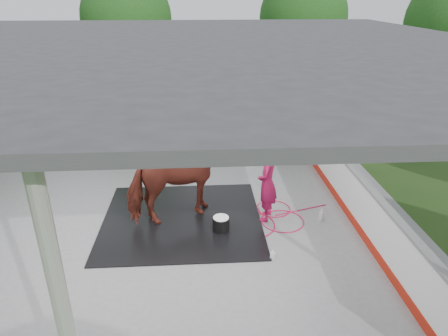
{
  "coord_description": "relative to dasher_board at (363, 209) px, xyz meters",
  "views": [
    {
      "loc": [
        1.15,
        -7.26,
        4.86
      ],
      "look_at": [
        1.66,
        0.87,
        1.26
      ],
      "focal_mm": 32.0,
      "sensor_mm": 36.0,
      "label": 1
    }
  ],
  "objects": [
    {
      "name": "ground",
      "position": [
        -4.6,
        0.0,
        -0.59
      ],
      "size": [
        100.0,
        100.0,
        0.0
      ],
      "primitive_type": "plane",
      "color": "#1E3814"
    },
    {
      "name": "concrete_slab",
      "position": [
        -4.6,
        0.0,
        -0.57
      ],
      "size": [
        12.0,
        10.0,
        0.05
      ],
      "primitive_type": "cube",
      "color": "slate",
      "rests_on": "ground"
    },
    {
      "name": "pavilion_structure",
      "position": [
        -4.6,
        -0.0,
        3.37
      ],
      "size": [
        12.6,
        10.6,
        4.05
      ],
      "color": "beige",
      "rests_on": "ground"
    },
    {
      "name": "dasher_board",
      "position": [
        0.0,
        0.0,
        0.0
      ],
      "size": [
        0.16,
        8.0,
        1.15
      ],
      "color": "#A51D0D",
      "rests_on": "concrete_slab"
    },
    {
      "name": "tree_belt",
      "position": [
        -4.3,
        0.9,
        3.2
      ],
      "size": [
        28.0,
        28.0,
        5.8
      ],
      "color": "#382314",
      "rests_on": "ground"
    },
    {
      "name": "rubber_mat",
      "position": [
        -3.92,
        0.72,
        -0.53
      ],
      "size": [
        3.59,
        3.37,
        0.03
      ],
      "primitive_type": "cube",
      "color": "black",
      "rests_on": "concrete_slab"
    },
    {
      "name": "horse",
      "position": [
        -3.92,
        0.72,
        0.46
      ],
      "size": [
        2.54,
        1.89,
        1.95
      ],
      "primitive_type": "imported",
      "rotation": [
        0.0,
        0.0,
        1.99
      ],
      "color": "maroon",
      "rests_on": "rubber_mat"
    },
    {
      "name": "handler",
      "position": [
        -1.98,
        0.66,
        0.36
      ],
      "size": [
        0.62,
        0.77,
        1.81
      ],
      "primitive_type": "imported",
      "rotation": [
        0.0,
        0.0,
        -1.9
      ],
      "color": "#B5134A",
      "rests_on": "concrete_slab"
    },
    {
      "name": "wash_bucket",
      "position": [
        -3.05,
        0.18,
        -0.37
      ],
      "size": [
        0.37,
        0.37,
        0.34
      ],
      "color": "black",
      "rests_on": "concrete_slab"
    },
    {
      "name": "soap_bottle_a",
      "position": [
        -0.73,
        0.49,
        -0.4
      ],
      "size": [
        0.11,
        0.11,
        0.29
      ],
      "primitive_type": "imported",
      "rotation": [
        0.0,
        0.0,
        -0.0
      ],
      "color": "silver",
      "rests_on": "concrete_slab"
    },
    {
      "name": "soap_bottle_b",
      "position": [
        -2.09,
        -0.86,
        -0.45
      ],
      "size": [
        0.11,
        0.11,
        0.19
      ],
      "primitive_type": "imported",
      "rotation": [
        0.0,
        0.0,
        -0.31
      ],
      "color": "#338CD8",
      "rests_on": "concrete_slab"
    },
    {
      "name": "hose_coil",
      "position": [
        -2.08,
        0.63,
        -0.53
      ],
      "size": [
        2.63,
        1.7,
        0.02
      ],
      "color": "#BB0D3A",
      "rests_on": "concrete_slab"
    }
  ]
}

